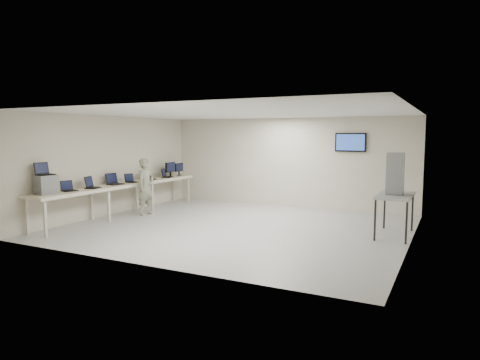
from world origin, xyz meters
The scene contains 15 objects.
room centered at (0.03, 0.06, 1.41)m, with size 8.01×7.01×2.81m.
workbench centered at (-3.59, 0.00, 0.83)m, with size 0.76×6.00×0.90m.
equipment_box centered at (-3.65, -2.50, 1.12)m, with size 0.37×0.43×0.44m, color slate.
laptop_on_box centered at (-3.71, -2.50, 1.42)m, with size 0.34×0.40×0.29m.
laptop_0 centered at (-3.66, -1.86, 0.97)m, with size 0.34×0.37×0.26m.
laptop_1 centered at (-3.60, -1.18, 0.98)m, with size 0.42×0.45×0.30m.
laptop_2 centered at (-3.66, -0.31, 0.98)m, with size 0.38×0.43×0.31m.
laptop_3 centered at (-3.61, 0.33, 0.97)m, with size 0.32×0.36×0.25m.
laptop_4 centered at (-3.60, 1.14, 0.98)m, with size 0.42×0.45×0.30m.
laptop_5 centered at (-3.59, 1.99, 0.97)m, with size 0.41×0.43×0.29m.
monitor_near centered at (-3.60, 2.26, 1.18)m, with size 0.21×0.48×0.47m.
monitor_far centered at (-3.60, 2.75, 1.15)m, with size 0.19×0.42×0.41m.
soldier centered at (-3.04, 0.31, 0.80)m, with size 0.59×0.38×1.61m, color slate.
side_table centered at (3.60, 0.79, 0.87)m, with size 0.73×1.57×0.94m.
storage_bins centered at (3.58, 0.79, 1.41)m, with size 0.35×0.39×0.93m.
Camera 1 is at (4.74, -9.23, 2.26)m, focal length 32.00 mm.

